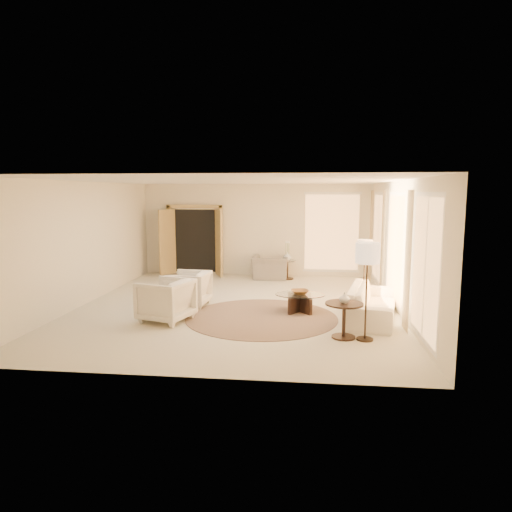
# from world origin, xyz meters

# --- Properties ---
(room) EXTENTS (7.04, 8.04, 2.83)m
(room) POSITION_xyz_m (0.00, 0.00, 1.40)
(room) COLOR beige
(room) RESTS_ON ground
(windows_right) EXTENTS (0.10, 6.40, 2.40)m
(windows_right) POSITION_xyz_m (3.45, 0.10, 1.35)
(windows_right) COLOR #F9B263
(windows_right) RESTS_ON room
(window_back_corner) EXTENTS (1.70, 0.10, 2.40)m
(window_back_corner) POSITION_xyz_m (2.30, 3.95, 1.35)
(window_back_corner) COLOR #F9B263
(window_back_corner) RESTS_ON room
(curtains_right) EXTENTS (0.06, 5.20, 2.60)m
(curtains_right) POSITION_xyz_m (3.40, 1.00, 1.30)
(curtains_right) COLOR tan
(curtains_right) RESTS_ON room
(french_doors) EXTENTS (1.95, 0.66, 2.16)m
(french_doors) POSITION_xyz_m (-1.90, 3.82, 1.07)
(french_doors) COLOR tan
(french_doors) RESTS_ON room
(area_rug) EXTENTS (3.17, 3.17, 0.01)m
(area_rug) POSITION_xyz_m (0.65, -0.84, 0.01)
(area_rug) COLOR #473327
(area_rug) RESTS_ON room
(sofa) EXTENTS (1.34, 2.40, 0.66)m
(sofa) POSITION_xyz_m (2.90, -0.65, 0.33)
(sofa) COLOR white
(sofa) RESTS_ON room
(armchair_left) EXTENTS (0.85, 0.90, 0.87)m
(armchair_left) POSITION_xyz_m (-1.08, -0.03, 0.43)
(armchair_left) COLOR white
(armchair_left) RESTS_ON room
(armchair_right) EXTENTS (1.08, 1.12, 0.93)m
(armchair_right) POSITION_xyz_m (-1.22, -1.30, 0.47)
(armchair_right) COLOR white
(armchair_right) RESTS_ON room
(accent_chair) EXTENTS (1.06, 0.70, 0.91)m
(accent_chair) POSITION_xyz_m (0.49, 3.40, 0.46)
(accent_chair) COLOR gray
(accent_chair) RESTS_ON room
(coffee_table) EXTENTS (1.10, 1.10, 0.39)m
(coffee_table) POSITION_xyz_m (1.43, -0.30, 0.24)
(coffee_table) COLOR black
(coffee_table) RESTS_ON room
(end_table) EXTENTS (0.67, 0.67, 0.63)m
(end_table) POSITION_xyz_m (2.22, -2.00, 0.43)
(end_table) COLOR black
(end_table) RESTS_ON room
(side_table) EXTENTS (0.48, 0.48, 0.56)m
(side_table) POSITION_xyz_m (1.00, 3.40, 0.34)
(side_table) COLOR black
(side_table) RESTS_ON room
(floor_lamp_near) EXTENTS (0.35, 0.35, 1.46)m
(floor_lamp_near) POSITION_xyz_m (2.90, 0.79, 1.25)
(floor_lamp_near) COLOR black
(floor_lamp_near) RESTS_ON room
(floor_lamp_far) EXTENTS (0.41, 0.41, 1.71)m
(floor_lamp_far) POSITION_xyz_m (2.59, -2.08, 1.46)
(floor_lamp_far) COLOR black
(floor_lamp_far) RESTS_ON room
(bowl) EXTENTS (0.44, 0.44, 0.09)m
(bowl) POSITION_xyz_m (1.43, -0.30, 0.43)
(bowl) COLOR brown
(bowl) RESTS_ON coffee_table
(end_vase) EXTENTS (0.21, 0.21, 0.19)m
(end_vase) POSITION_xyz_m (2.22, -2.00, 0.72)
(end_vase) COLOR white
(end_vase) RESTS_ON end_table
(side_vase) EXTENTS (0.30, 0.30, 0.24)m
(side_vase) POSITION_xyz_m (1.00, 3.40, 0.68)
(side_vase) COLOR white
(side_vase) RESTS_ON side_table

